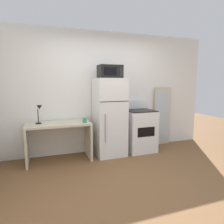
% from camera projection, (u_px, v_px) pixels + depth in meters
% --- Properties ---
extents(ground_plane, '(12.00, 12.00, 0.00)m').
position_uv_depth(ground_plane, '(138.00, 182.00, 3.16)').
color(ground_plane, brown).
extents(wall_back_white, '(5.00, 0.10, 2.60)m').
position_uv_depth(wall_back_white, '(104.00, 92.00, 4.56)').
color(wall_back_white, white).
rests_on(wall_back_white, ground).
extents(desk, '(1.21, 0.59, 0.75)m').
position_uv_depth(desk, '(59.00, 134.00, 3.98)').
color(desk, beige).
rests_on(desk, ground).
extents(desk_lamp, '(0.14, 0.12, 0.35)m').
position_uv_depth(desk_lamp, '(39.00, 111.00, 3.82)').
color(desk_lamp, black).
rests_on(desk_lamp, desk).
extents(coffee_mug, '(0.08, 0.08, 0.09)m').
position_uv_depth(coffee_mug, '(85.00, 120.00, 3.95)').
color(coffee_mug, '#338C66').
rests_on(coffee_mug, desk).
extents(refrigerator, '(0.60, 0.62, 1.61)m').
position_uv_depth(refrigerator, '(110.00, 117.00, 4.29)').
color(refrigerator, white).
rests_on(refrigerator, ground).
extents(microwave, '(0.46, 0.35, 0.26)m').
position_uv_depth(microwave, '(110.00, 72.00, 4.13)').
color(microwave, black).
rests_on(microwave, refrigerator).
extents(oven_range, '(0.62, 0.61, 1.10)m').
position_uv_depth(oven_range, '(139.00, 130.00, 4.57)').
color(oven_range, white).
rests_on(oven_range, ground).
extents(leaning_mirror, '(0.44, 0.03, 1.40)m').
position_uv_depth(leaning_mirror, '(162.00, 116.00, 5.03)').
color(leaning_mirror, '#C6B793').
rests_on(leaning_mirror, ground).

